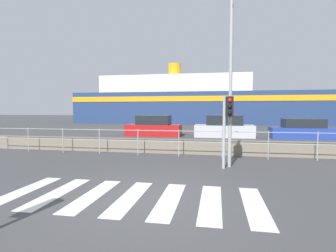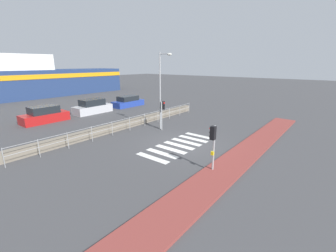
{
  "view_description": "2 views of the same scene",
  "coord_description": "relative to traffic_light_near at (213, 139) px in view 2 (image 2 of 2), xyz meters",
  "views": [
    {
      "loc": [
        1.56,
        -5.54,
        1.98
      ],
      "look_at": [
        0.15,
        2.0,
        1.5
      ],
      "focal_mm": 28.0,
      "sensor_mm": 36.0,
      "label": 1
    },
    {
      "loc": [
        -12.14,
        -8.45,
        5.43
      ],
      "look_at": [
        -0.29,
        1.0,
        1.2
      ],
      "focal_mm": 24.0,
      "sensor_mm": 36.0,
      "label": 2
    }
  ],
  "objects": [
    {
      "name": "ground_plane",
      "position": [
        2.49,
        3.62,
        -1.8
      ],
      "size": [
        160.0,
        160.0,
        0.0
      ],
      "primitive_type": "plane",
      "color": "#424244"
    },
    {
      "name": "sidewalk_brick",
      "position": [
        2.49,
        -0.48,
        -1.74
      ],
      "size": [
        24.0,
        1.8,
        0.12
      ],
      "color": "brown",
      "rests_on": "ground_plane"
    },
    {
      "name": "crosswalk",
      "position": [
        2.15,
        3.62,
        -1.79
      ],
      "size": [
        5.85,
        2.4,
        0.01
      ],
      "color": "silver",
      "rests_on": "ground_plane"
    },
    {
      "name": "seawall",
      "position": [
        2.49,
        9.82,
        -1.49
      ],
      "size": [
        19.93,
        0.55,
        0.62
      ],
      "color": "slate",
      "rests_on": "ground_plane"
    },
    {
      "name": "harbor_fence",
      "position": [
        2.49,
        8.94,
        -1.05
      ],
      "size": [
        17.97,
        0.04,
        1.14
      ],
      "color": "#9EA0A3",
      "rests_on": "ground_plane"
    },
    {
      "name": "traffic_light_near",
      "position": [
        0.0,
        0.0,
        0.0
      ],
      "size": [
        0.34,
        0.32,
        2.48
      ],
      "color": "#9EA0A3",
      "rests_on": "ground_plane"
    },
    {
      "name": "traffic_light_far",
      "position": [
        4.41,
        6.96,
        -0.02
      ],
      "size": [
        0.34,
        0.32,
        2.41
      ],
      "color": "#9EA0A3",
      "rests_on": "ground_plane"
    },
    {
      "name": "streetlamp",
      "position": [
        4.5,
        7.06,
        2.1
      ],
      "size": [
        0.32,
        1.24,
        6.31
      ],
      "color": "#9EA0A3",
      "rests_on": "ground_plane"
    },
    {
      "name": "ferry_boat",
      "position": [
        1.58,
        36.12,
        1.11
      ],
      "size": [
        37.92,
        6.47,
        8.64
      ],
      "color": "navy",
      "rests_on": "ground_plane"
    },
    {
      "name": "parked_car_red",
      "position": [
        -0.66,
        17.44,
        -1.14
      ],
      "size": [
        4.1,
        1.82,
        1.55
      ],
      "color": "#B21919",
      "rests_on": "ground_plane"
    },
    {
      "name": "parked_car_silver",
      "position": [
        4.59,
        17.44,
        -1.13
      ],
      "size": [
        4.2,
        1.78,
        1.58
      ],
      "color": "#BCBCC1",
      "rests_on": "ground_plane"
    },
    {
      "name": "parked_car_blue",
      "position": [
        9.89,
        17.44,
        -1.22
      ],
      "size": [
        4.26,
        1.75,
        1.35
      ],
      "color": "#233D9E",
      "rests_on": "ground_plane"
    }
  ]
}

